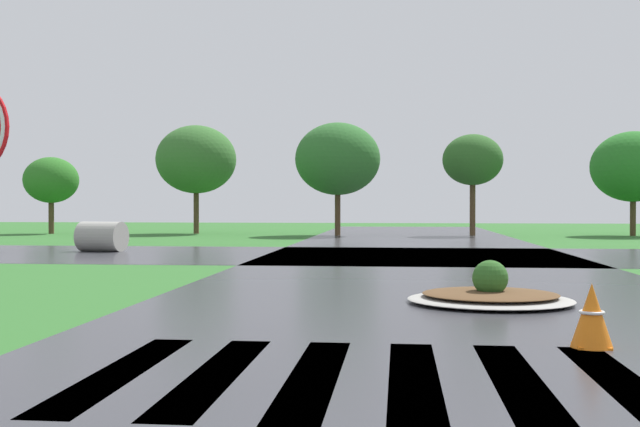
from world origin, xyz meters
The scene contains 7 objects.
asphalt_roadway centered at (0.00, 10.00, 0.00)m, with size 9.32×80.00×0.01m, color #35353A.
asphalt_cross_road centered at (0.00, 20.50, 0.00)m, with size 90.00×8.38×0.01m, color #35353A.
crosswalk_stripes centered at (0.00, 4.25, 0.00)m, with size 6.75×3.30×0.01m.
median_island centered at (0.84, 9.53, 0.13)m, with size 2.58×2.39×0.68m.
drainage_pipe_stack centered at (-10.29, 21.51, 0.49)m, with size 1.62×1.24×0.98m.
traffic_cone centered at (1.50, 5.90, 0.34)m, with size 0.45×0.45×0.70m.
background_treeline centered at (1.83, 35.69, 3.60)m, with size 40.05×5.77×5.69m.
Camera 1 is at (-0.59, -2.60, 1.56)m, focal length 42.79 mm.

